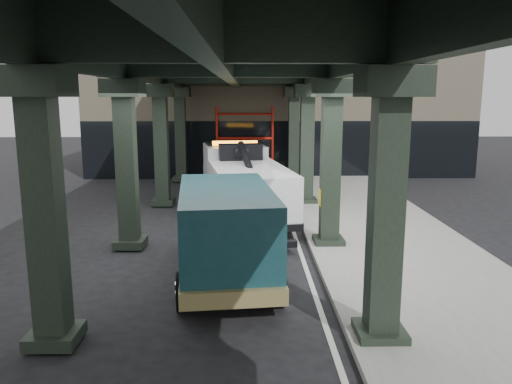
{
  "coord_description": "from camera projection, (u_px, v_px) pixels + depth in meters",
  "views": [
    {
      "loc": [
        0.15,
        -12.57,
        4.5
      ],
      "look_at": [
        0.4,
        2.1,
        1.7
      ],
      "focal_mm": 35.0,
      "sensor_mm": 36.0,
      "label": 1
    }
  ],
  "objects": [
    {
      "name": "sidewalk",
      "position": [
        390.0,
        244.0,
        15.21
      ],
      "size": [
        5.0,
        40.0,
        0.15
      ],
      "primitive_type": "cube",
      "color": "gray",
      "rests_on": "ground"
    },
    {
      "name": "towed_van",
      "position": [
        225.0,
        229.0,
        12.38
      ],
      "size": [
        2.86,
        6.04,
        2.37
      ],
      "rotation": [
        0.0,
        0.0,
        0.11
      ],
      "color": "#123B43",
      "rests_on": "ground"
    },
    {
      "name": "viaduct",
      "position": [
        228.0,
        62.0,
        14.12
      ],
      "size": [
        7.4,
        32.0,
        6.4
      ],
      "color": "black",
      "rests_on": "ground"
    },
    {
      "name": "tow_truck",
      "position": [
        242.0,
        180.0,
        19.07
      ],
      "size": [
        3.69,
        8.94,
        2.85
      ],
      "rotation": [
        0.0,
        0.0,
        0.16
      ],
      "color": "black",
      "rests_on": "ground"
    },
    {
      "name": "scaffolding",
      "position": [
        245.0,
        142.0,
        27.17
      ],
      "size": [
        3.08,
        0.88,
        4.0
      ],
      "color": "red",
      "rests_on": "ground"
    },
    {
      "name": "building",
      "position": [
        276.0,
        105.0,
        32.11
      ],
      "size": [
        22.0,
        10.0,
        8.0
      ],
      "primitive_type": "cube",
      "color": "#C6B793",
      "rests_on": "ground"
    },
    {
      "name": "ground",
      "position": [
        242.0,
        270.0,
        13.18
      ],
      "size": [
        90.0,
        90.0,
        0.0
      ],
      "primitive_type": "plane",
      "color": "black",
      "rests_on": "ground"
    },
    {
      "name": "lane_stripe",
      "position": [
        299.0,
        247.0,
        15.18
      ],
      "size": [
        0.12,
        38.0,
        0.01
      ],
      "primitive_type": "cube",
      "color": "silver",
      "rests_on": "ground"
    }
  ]
}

